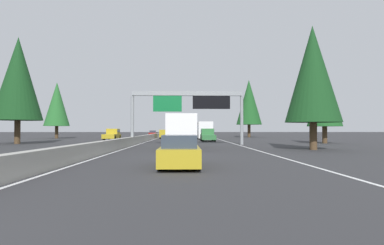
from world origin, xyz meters
The scene contains 20 objects.
ground_plane centered at (60.00, 0.00, 0.00)m, with size 320.00×320.00×0.00m, color #2D2D30.
median_barrier centered at (80.00, 0.30, 0.45)m, with size 180.00×0.56×0.90m, color #9E9B93.
shoulder_stripe_right centered at (70.00, -11.52, 0.01)m, with size 160.00×0.16×0.01m, color silver.
shoulder_stripe_median centered at (70.00, -0.25, 0.01)m, with size 160.00×0.16×0.01m, color silver.
sign_gantry_overhead centered at (32.26, -6.04, 4.80)m, with size 0.50×12.68×6.03m.
sedan_mid_right centered at (11.01, -5.35, 0.68)m, with size 4.40×1.80×1.47m.
box_truck_far_center centered at (24.35, -5.32, 1.61)m, with size 8.50×2.40×2.95m.
pickup_mid_center centered at (44.04, -8.99, 0.91)m, with size 5.60×2.00×1.86m.
sedan_far_right centered at (120.43, -2.02, 0.68)m, with size 4.40×1.80×1.47m.
bus_mid_left centered at (56.36, -9.17, 1.72)m, with size 11.50×2.55×3.10m.
minivan_distant_b centered at (58.81, -1.78, 0.95)m, with size 5.00×1.95×1.69m.
sedan_far_left centered at (92.21, -8.94, 0.68)m, with size 4.40×1.80×1.47m.
sedan_near_right centered at (99.40, -9.03, 0.68)m, with size 4.40×1.80×1.47m.
oncoming_near centered at (81.83, 2.91, 0.68)m, with size 4.40×1.80×1.47m.
oncoming_far centered at (50.38, 6.58, 0.91)m, with size 5.60×2.00×1.86m.
conifer_right_foreground centered at (23.20, -16.48, 6.44)m, with size 4.67×4.67×10.61m.
conifer_right_near centered at (35.95, -23.07, 5.86)m, with size 4.24×4.24×9.64m.
conifer_right_mid centered at (68.13, -20.05, 7.86)m, with size 5.69×5.69×12.93m.
conifer_left_near centered at (35.12, 14.47, 7.84)m, with size 5.67×5.67×12.89m.
conifer_left_mid centered at (59.39, 19.42, 6.68)m, with size 4.84×4.84×10.99m.
Camera 1 is at (-3.78, -5.59, 1.72)m, focal length 30.06 mm.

